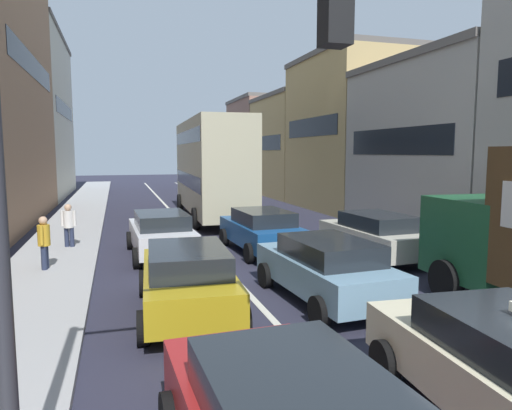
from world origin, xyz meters
TOP-DOWN VIEW (x-y plane):
  - sidewalk_left at (-6.70, 20.00)m, footprint 2.60×64.00m
  - lane_stripe_left at (-1.70, 20.00)m, footprint 0.16×60.00m
  - lane_stripe_right at (1.70, 20.00)m, footprint 0.16×60.00m
  - building_row_right at (9.90, 21.30)m, footprint 7.20×43.90m
  - traffic_light_pole at (-4.45, 0.76)m, footprint 3.58×0.38m
  - sedan_centre_lane_second at (-0.11, 5.97)m, footprint 2.27×4.40m
  - wagon_left_lane_second at (-3.34, 5.98)m, footprint 2.27×4.40m
  - hatchback_centre_lane_third at (0.05, 11.49)m, footprint 2.23×4.38m
  - sedan_left_lane_third at (-3.35, 11.82)m, footprint 2.19×4.36m
  - sedan_right_lane_behind_truck at (3.30, 9.48)m, footprint 2.24×4.39m
  - bus_mid_queue_primary at (-0.02, 19.95)m, footprint 3.05×10.57m
  - pedestrian_near_kerb at (-6.75, 10.51)m, footprint 0.34×0.54m
  - pedestrian_far_sidewalk at (-6.39, 13.71)m, footprint 0.52×0.34m

SIDE VIEW (x-z plane):
  - lane_stripe_left at x=-1.70m, z-range 0.00..0.01m
  - lane_stripe_right at x=1.70m, z-range 0.00..0.01m
  - sidewalk_left at x=-6.70m, z-range 0.00..0.14m
  - sedan_centre_lane_second at x=-0.11m, z-range 0.05..1.54m
  - wagon_left_lane_second at x=-3.34m, z-range 0.05..1.54m
  - hatchback_centre_lane_third at x=0.05m, z-range 0.05..1.54m
  - sedan_left_lane_third at x=-3.35m, z-range 0.05..1.54m
  - sedan_right_lane_behind_truck at x=3.30m, z-range 0.05..1.54m
  - pedestrian_near_kerb at x=-6.75m, z-range 0.12..1.78m
  - pedestrian_far_sidewalk at x=-6.39m, z-range 0.12..1.78m
  - bus_mid_queue_primary at x=-0.02m, z-range 0.30..5.36m
  - traffic_light_pole at x=-4.45m, z-range 1.07..6.57m
  - building_row_right at x=9.90m, z-range -0.84..9.74m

